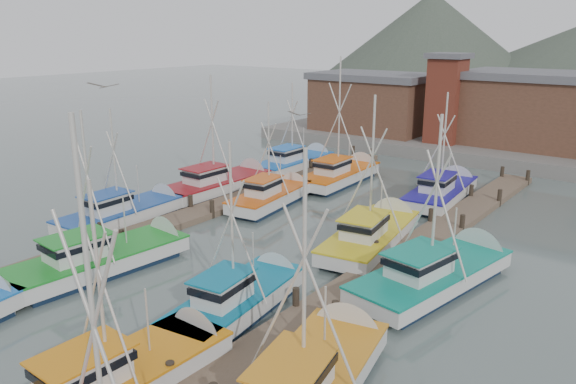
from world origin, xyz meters
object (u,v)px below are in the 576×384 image
Objects in this scene: boat_12 at (342,174)px; boat_4 at (109,257)px; boat_1 at (127,375)px; boat_8 at (274,195)px; lookout_tower at (446,98)px.

boat_4 is at bearing -93.42° from boat_12.
boat_12 reaches higher than boat_1.
boat_8 is (-9.45, 19.59, -0.00)m from boat_1.
boat_12 is at bearing 108.73° from boat_1.
boat_1 is 29.07m from boat_12.
boat_1 is 1.06× the size of boat_8.
lookout_tower is 0.79× the size of boat_12.
boat_4 is (-2.38, -37.00, -4.87)m from lookout_tower.
lookout_tower reaches higher than boat_1.
boat_4 reaches higher than boat_1.
boat_4 is 13.75m from boat_8.
boat_12 is at bearing 78.52° from boat_8.
boat_8 is (-0.27, 13.75, -0.00)m from boat_4.
lookout_tower is 0.86× the size of boat_4.
boat_8 is 8.10m from boat_12.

